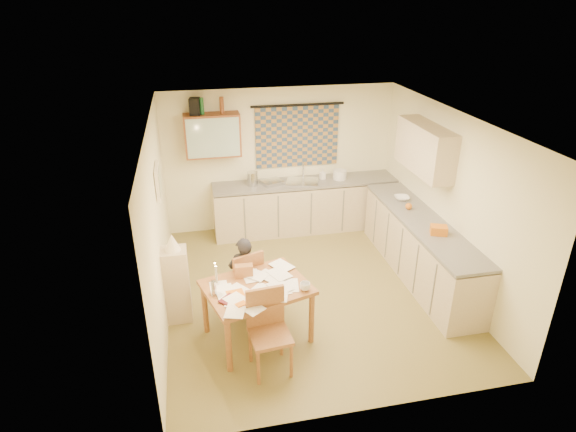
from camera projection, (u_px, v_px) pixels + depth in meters
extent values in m
cube|color=olive|center=(310.00, 291.00, 6.98)|extent=(4.00, 4.50, 0.02)
cube|color=white|center=(314.00, 119.00, 5.90)|extent=(4.00, 4.50, 0.02)
cube|color=#F5EFBF|center=(280.00, 159.00, 8.44)|extent=(4.00, 0.02, 2.50)
cube|color=#F5EFBF|center=(372.00, 312.00, 4.44)|extent=(4.00, 0.02, 2.50)
cube|color=#F5EFBF|center=(158.00, 226.00, 6.07)|extent=(0.02, 4.50, 2.50)
cube|color=#F5EFBF|center=(449.00, 200.00, 6.81)|extent=(0.02, 4.50, 2.50)
cube|color=navy|center=(297.00, 137.00, 8.29)|extent=(1.45, 0.03, 1.05)
cylinder|color=black|center=(298.00, 105.00, 8.04)|extent=(1.60, 0.04, 0.04)
cube|color=brown|center=(213.00, 135.00, 7.83)|extent=(0.90, 0.34, 0.70)
cube|color=#99B2A5|center=(213.00, 138.00, 7.68)|extent=(0.84, 0.02, 0.64)
cube|color=tan|center=(425.00, 148.00, 7.01)|extent=(0.34, 1.30, 0.70)
cube|color=#EFE1C7|center=(158.00, 181.00, 6.24)|extent=(0.04, 0.50, 0.40)
cube|color=beige|center=(160.00, 181.00, 6.24)|extent=(0.01, 0.42, 0.32)
cube|color=tan|center=(307.00, 207.00, 8.59)|extent=(3.30, 0.60, 0.86)
cube|color=#605E5B|center=(307.00, 182.00, 8.39)|extent=(3.30, 0.62, 0.04)
cube|color=tan|center=(419.00, 250.00, 7.18)|extent=(0.60, 2.95, 0.86)
cube|color=#605E5B|center=(423.00, 221.00, 6.98)|extent=(0.62, 2.95, 0.04)
cube|color=white|center=(457.00, 291.00, 6.23)|extent=(0.54, 0.54, 0.81)
cube|color=black|center=(462.00, 263.00, 6.05)|extent=(0.51, 0.51, 0.03)
cube|color=silver|center=(302.00, 184.00, 8.39)|extent=(0.65, 0.58, 0.10)
cylinder|color=silver|center=(303.00, 170.00, 8.48)|extent=(0.03, 0.03, 0.28)
cube|color=silver|center=(272.00, 182.00, 8.26)|extent=(0.43, 0.40, 0.06)
cylinder|color=silver|center=(252.00, 179.00, 8.16)|extent=(0.20, 0.20, 0.24)
cylinder|color=white|center=(340.00, 175.00, 8.46)|extent=(0.25, 0.25, 0.16)
imported|color=white|center=(323.00, 174.00, 8.44)|extent=(0.13, 0.13, 0.19)
imported|color=white|center=(402.00, 198.00, 7.63)|extent=(0.30, 0.30, 0.06)
cube|color=orange|center=(439.00, 230.00, 6.55)|extent=(0.26, 0.23, 0.12)
sphere|color=orange|center=(409.00, 206.00, 7.30)|extent=(0.10, 0.10, 0.10)
cube|color=black|center=(195.00, 106.00, 7.58)|extent=(0.19, 0.22, 0.26)
cylinder|color=#195926|center=(202.00, 106.00, 7.60)|extent=(0.09, 0.09, 0.26)
cylinder|color=brown|center=(222.00, 105.00, 7.66)|extent=(0.09, 0.09, 0.26)
cube|color=brown|center=(257.00, 288.00, 5.74)|extent=(1.40, 1.21, 0.05)
cube|color=brown|center=(243.00, 280.00, 6.38)|extent=(0.54, 0.54, 0.04)
cube|color=brown|center=(249.00, 271.00, 6.12)|extent=(0.41, 0.18, 0.46)
cube|color=brown|center=(270.00, 336.00, 5.33)|extent=(0.48, 0.48, 0.04)
cube|color=brown|center=(265.00, 306.00, 5.39)|extent=(0.44, 0.08, 0.48)
imported|color=black|center=(245.00, 276.00, 6.29)|extent=(0.41, 0.27, 1.11)
cube|color=tan|center=(177.00, 285.00, 6.17)|extent=(0.32, 0.30, 1.03)
cone|color=#EFE1C7|center=(172.00, 242.00, 5.91)|extent=(0.20, 0.20, 0.22)
cube|color=brown|center=(244.00, 271.00, 5.88)|extent=(0.23, 0.11, 0.16)
imported|color=white|center=(305.00, 286.00, 5.63)|extent=(0.21, 0.21, 0.10)
imported|color=maroon|center=(227.00, 306.00, 5.34)|extent=(0.48, 0.48, 0.03)
imported|color=orange|center=(228.00, 298.00, 5.48)|extent=(0.27, 0.32, 0.02)
cube|color=orange|center=(241.00, 305.00, 5.35)|extent=(0.14, 0.12, 0.04)
cube|color=black|center=(279.00, 294.00, 5.56)|extent=(0.13, 0.10, 0.02)
cylinder|color=silver|center=(214.00, 288.00, 5.53)|extent=(0.07, 0.07, 0.18)
cylinder|color=white|center=(216.00, 275.00, 5.41)|extent=(0.03, 0.03, 0.22)
sphere|color=#FFCC66|center=(215.00, 263.00, 5.40)|extent=(0.02, 0.02, 0.02)
cube|color=white|center=(219.00, 288.00, 5.69)|extent=(0.22, 0.31, 0.00)
cube|color=white|center=(265.00, 290.00, 5.65)|extent=(0.36, 0.36, 0.00)
cube|color=white|center=(290.00, 285.00, 5.73)|extent=(0.25, 0.33, 0.00)
cube|color=white|center=(280.00, 289.00, 5.66)|extent=(0.26, 0.33, 0.00)
cube|color=white|center=(252.00, 276.00, 5.91)|extent=(0.25, 0.32, 0.00)
cube|color=white|center=(239.00, 291.00, 5.62)|extent=(0.35, 0.36, 0.00)
cube|color=white|center=(235.00, 299.00, 5.46)|extent=(0.28, 0.34, 0.00)
cube|color=white|center=(225.00, 291.00, 5.60)|extent=(0.25, 0.32, 0.00)
cube|color=white|center=(279.00, 295.00, 5.54)|extent=(0.28, 0.34, 0.00)
cube|color=white|center=(269.00, 276.00, 5.90)|extent=(0.35, 0.36, 0.00)
cube|color=white|center=(280.00, 286.00, 5.69)|extent=(0.32, 0.36, 0.00)
cube|color=white|center=(251.00, 307.00, 5.31)|extent=(0.34, 0.36, 0.00)
cube|color=white|center=(282.00, 266.00, 6.11)|extent=(0.33, 0.36, 0.00)
cube|color=white|center=(256.00, 275.00, 5.91)|extent=(0.36, 0.36, 0.00)
cube|color=white|center=(279.00, 274.00, 5.93)|extent=(0.31, 0.36, 0.00)
cube|color=white|center=(235.00, 310.00, 5.25)|extent=(0.28, 0.34, 0.00)
cube|color=white|center=(238.00, 300.00, 5.42)|extent=(0.34, 0.36, 0.00)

